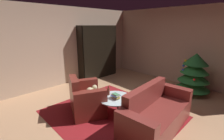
% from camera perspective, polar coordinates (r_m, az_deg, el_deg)
% --- Properties ---
extents(ground_plane, '(7.38, 7.38, 0.00)m').
position_cam_1_polar(ground_plane, '(3.92, 2.71, -15.18)').
color(ground_plane, tan).
extents(wall_back, '(5.57, 0.06, 2.63)m').
position_cam_1_polar(wall_back, '(6.06, 23.57, 7.91)').
color(wall_back, tan).
rests_on(wall_back, ground).
extents(wall_left, '(0.06, 6.27, 2.63)m').
position_cam_1_polar(wall_left, '(5.65, -18.20, 7.93)').
color(wall_left, tan).
rests_on(wall_left, ground).
extents(area_rug, '(2.79, 2.47, 0.01)m').
position_cam_1_polar(area_rug, '(3.86, -0.08, -15.60)').
color(area_rug, maroon).
rests_on(area_rug, ground).
extents(bookshelf_unit, '(0.39, 1.63, 2.02)m').
position_cam_1_polar(bookshelf_unit, '(6.31, -4.23, 6.49)').
color(bookshelf_unit, black).
rests_on(bookshelf_unit, ground).
extents(armchair_red, '(1.17, 1.05, 0.89)m').
position_cam_1_polar(armchair_red, '(3.87, -9.39, -10.35)').
color(armchair_red, maroon).
rests_on(armchair_red, ground).
extents(couch_red, '(0.87, 1.88, 0.87)m').
position_cam_1_polar(couch_red, '(3.37, 15.63, -15.35)').
color(couch_red, maroon).
rests_on(couch_red, ground).
extents(coffee_table, '(0.79, 0.79, 0.42)m').
position_cam_1_polar(coffee_table, '(3.69, 1.13, -10.41)').
color(coffee_table, black).
rests_on(coffee_table, ground).
extents(book_stack_on_table, '(0.22, 0.18, 0.11)m').
position_cam_1_polar(book_stack_on_table, '(3.61, 1.31, -9.48)').
color(book_stack_on_table, gray).
rests_on(book_stack_on_table, coffee_table).
extents(bottle_on_table, '(0.06, 0.06, 0.23)m').
position_cam_1_polar(bottle_on_table, '(3.78, -1.31, -7.73)').
color(bottle_on_table, maroon).
rests_on(bottle_on_table, coffee_table).
extents(decorated_tree, '(0.97, 0.97, 1.25)m').
position_cam_1_polar(decorated_tree, '(5.30, 27.51, -1.20)').
color(decorated_tree, brown).
rests_on(decorated_tree, ground).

